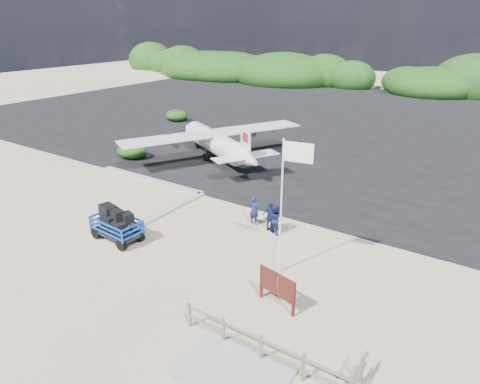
{
  "coord_description": "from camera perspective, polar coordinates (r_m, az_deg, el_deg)",
  "views": [
    {
      "loc": [
        11.51,
        -14.39,
        10.36
      ],
      "look_at": [
        -0.32,
        3.16,
        1.76
      ],
      "focal_mm": 32.0,
      "sensor_mm": 36.0,
      "label": 1
    }
  ],
  "objects": [
    {
      "name": "crew_a",
      "position": [
        22.99,
        1.88,
        -2.45
      ],
      "size": [
        0.61,
        0.42,
        1.61
      ],
      "primitive_type": "imported",
      "rotation": [
        0.0,
        0.0,
        3.09
      ],
      "color": "#141F4E",
      "rests_on": "ground"
    },
    {
      "name": "crew_b",
      "position": [
        22.09,
        4.87,
        -3.63
      ],
      "size": [
        0.94,
        0.85,
        1.58
      ],
      "primitive_type": "imported",
      "rotation": [
        0.0,
        0.0,
        2.74
      ],
      "color": "#141F4E",
      "rests_on": "ground"
    },
    {
      "name": "ground",
      "position": [
        21.14,
        -4.11,
        -7.29
      ],
      "size": [
        160.0,
        160.0,
        0.0
      ],
      "primitive_type": "plane",
      "color": "beige"
    },
    {
      "name": "lagoon",
      "position": [
        27.93,
        -16.92,
        -0.66
      ],
      "size": [
        9.0,
        7.0,
        0.4
      ],
      "primitive_type": null,
      "color": "#B2B2B2",
      "rests_on": "ground"
    },
    {
      "name": "asphalt_apron",
      "position": [
        47.01,
        19.15,
        8.17
      ],
      "size": [
        90.0,
        50.0,
        0.04
      ],
      "primitive_type": null,
      "color": "#B2B2B2",
      "rests_on": "ground"
    },
    {
      "name": "walkway_pad",
      "position": [
        14.62,
        -1.26,
        -23.0
      ],
      "size": [
        3.5,
        2.5,
        0.1
      ],
      "primitive_type": null,
      "color": "#B2B2B2",
      "rests_on": "ground"
    },
    {
      "name": "vegetation_band",
      "position": [
        71.09,
        24.84,
        11.75
      ],
      "size": [
        124.0,
        8.0,
        4.4
      ],
      "primitive_type": null,
      "color": "#B2B2B2",
      "rests_on": "ground"
    },
    {
      "name": "flagpole",
      "position": [
        19.22,
        5.16,
        -10.59
      ],
      "size": [
        1.28,
        0.71,
        6.07
      ],
      "primitive_type": null,
      "rotation": [
        0.0,
        0.0,
        0.18
      ],
      "color": "white",
      "rests_on": "ground"
    },
    {
      "name": "crew_c",
      "position": [
        22.25,
        4.08,
        -3.33
      ],
      "size": [
        1.01,
        0.57,
        1.63
      ],
      "primitive_type": "imported",
      "rotation": [
        0.0,
        0.0,
        2.95
      ],
      "color": "#141F4E",
      "rests_on": "ground"
    },
    {
      "name": "signboard",
      "position": [
        17.22,
        4.87,
        -14.95
      ],
      "size": [
        1.85,
        0.57,
        1.53
      ],
      "primitive_type": null,
      "rotation": [
        0.0,
        0.0,
        -0.22
      ],
      "color": "#501D16",
      "rests_on": "ground"
    },
    {
      "name": "fence",
      "position": [
        15.02,
        2.78,
        -21.5
      ],
      "size": [
        6.4,
        2.0,
        1.1
      ],
      "primitive_type": null,
      "color": "#B2B2B2",
      "rests_on": "ground"
    },
    {
      "name": "baggage_cart",
      "position": [
        22.57,
        -15.92,
        -6.13
      ],
      "size": [
        2.92,
        1.79,
        1.41
      ],
      "primitive_type": null,
      "rotation": [
        0.0,
        0.0,
        -0.06
      ],
      "color": "blue",
      "rests_on": "ground"
    }
  ]
}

